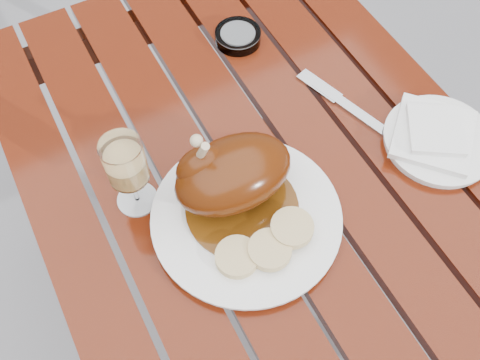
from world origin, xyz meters
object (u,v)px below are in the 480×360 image
at_px(table, 264,263).
at_px(ashtray, 238,36).
at_px(dinner_plate, 246,218).
at_px(side_plate, 439,141).
at_px(wine_glass, 129,175).

xyz_separation_m(table, ashtray, (0.11, 0.33, 0.39)).
xyz_separation_m(dinner_plate, side_plate, (0.39, -0.03, -0.00)).
height_order(wine_glass, ashtray, wine_glass).
relative_size(wine_glass, side_plate, 0.80).
distance_m(wine_glass, ashtray, 0.42).
distance_m(dinner_plate, wine_glass, 0.20).
bearing_deg(dinner_plate, ashtray, 63.96).
bearing_deg(side_plate, dinner_plate, 176.28).
bearing_deg(table, ashtray, 72.06).
distance_m(table, ashtray, 0.52).
xyz_separation_m(wine_glass, side_plate, (0.53, -0.15, -0.07)).
height_order(table, side_plate, side_plate).
height_order(dinner_plate, wine_glass, wine_glass).
relative_size(dinner_plate, wine_glass, 1.95).
xyz_separation_m(table, dinner_plate, (-0.08, -0.05, 0.39)).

